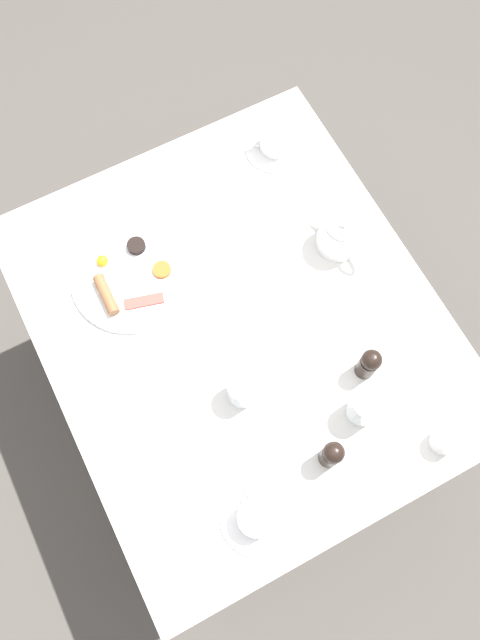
% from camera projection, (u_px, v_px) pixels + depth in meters
% --- Properties ---
extents(ground_plane, '(8.00, 8.00, 0.00)m').
position_uv_depth(ground_plane, '(240.00, 388.00, 2.20)').
color(ground_plane, '#4C4742').
extents(table, '(0.94, 1.10, 0.71)m').
position_uv_depth(table, '(240.00, 331.00, 1.59)').
color(table, silver).
rests_on(table, ground_plane).
extents(breakfast_plate, '(0.30, 0.30, 0.04)m').
position_uv_depth(breakfast_plate, '(129.00, 277.00, 1.56)').
color(breakfast_plate, white).
rests_on(breakfast_plate, table).
extents(teapot_near, '(0.11, 0.19, 0.11)m').
position_uv_depth(teapot_near, '(340.00, 235.00, 1.56)').
color(teapot_near, white).
rests_on(teapot_near, table).
extents(teacup_with_saucer_left, '(0.16, 0.16, 0.07)m').
position_uv_depth(teacup_with_saucer_left, '(275.00, 143.00, 1.67)').
color(teacup_with_saucer_left, white).
rests_on(teacup_with_saucer_left, table).
extents(teacup_with_saucer_right, '(0.16, 0.16, 0.07)m').
position_uv_depth(teacup_with_saucer_right, '(256.00, 518.00, 1.35)').
color(teacup_with_saucer_right, white).
rests_on(teacup_with_saucer_right, table).
extents(water_glass_tall, '(0.07, 0.07, 0.11)m').
position_uv_depth(water_glass_tall, '(365.00, 407.00, 1.41)').
color(water_glass_tall, white).
rests_on(water_glass_tall, table).
extents(water_glass_short, '(0.07, 0.07, 0.09)m').
position_uv_depth(water_glass_short, '(242.00, 390.00, 1.43)').
color(water_glass_short, white).
rests_on(water_glass_short, table).
extents(creamer_jug, '(0.08, 0.06, 0.06)m').
position_uv_depth(creamer_jug, '(446.00, 440.00, 1.41)').
color(creamer_jug, white).
rests_on(creamer_jug, table).
extents(pepper_grinder, '(0.05, 0.05, 0.12)m').
position_uv_depth(pepper_grinder, '(369.00, 364.00, 1.43)').
color(pepper_grinder, black).
rests_on(pepper_grinder, table).
extents(salt_grinder, '(0.05, 0.05, 0.12)m').
position_uv_depth(salt_grinder, '(332.00, 455.00, 1.36)').
color(salt_grinder, black).
rests_on(salt_grinder, table).
extents(fork_by_plate, '(0.17, 0.04, 0.00)m').
position_uv_depth(fork_by_plate, '(171.00, 415.00, 1.45)').
color(fork_by_plate, silver).
rests_on(fork_by_plate, table).
extents(knife_by_plate, '(0.11, 0.18, 0.00)m').
position_uv_depth(knife_by_plate, '(252.00, 308.00, 1.54)').
color(knife_by_plate, silver).
rests_on(knife_by_plate, table).
extents(spoon_for_tea, '(0.13, 0.09, 0.00)m').
position_uv_depth(spoon_for_tea, '(184.00, 175.00, 1.66)').
color(spoon_for_tea, silver).
rests_on(spoon_for_tea, table).
extents(fork_spare, '(0.11, 0.15, 0.00)m').
position_uv_depth(fork_spare, '(247.00, 205.00, 1.63)').
color(fork_spare, silver).
rests_on(fork_spare, table).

